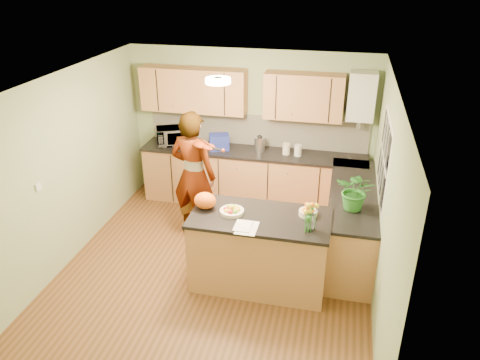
# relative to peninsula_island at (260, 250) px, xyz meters

# --- Properties ---
(floor) EXTENTS (4.50, 4.50, 0.00)m
(floor) POSITION_rel_peninsula_island_xyz_m (-0.61, 0.12, -0.48)
(floor) COLOR #543518
(floor) RESTS_ON ground
(ceiling) EXTENTS (4.00, 4.50, 0.02)m
(ceiling) POSITION_rel_peninsula_island_xyz_m (-0.61, 0.12, 2.02)
(ceiling) COLOR white
(ceiling) RESTS_ON wall_back
(wall_back) EXTENTS (4.00, 0.02, 2.50)m
(wall_back) POSITION_rel_peninsula_island_xyz_m (-0.61, 2.37, 0.77)
(wall_back) COLOR #8DA576
(wall_back) RESTS_ON floor
(wall_front) EXTENTS (4.00, 0.02, 2.50)m
(wall_front) POSITION_rel_peninsula_island_xyz_m (-0.61, -2.13, 0.77)
(wall_front) COLOR #8DA576
(wall_front) RESTS_ON floor
(wall_left) EXTENTS (0.02, 4.50, 2.50)m
(wall_left) POSITION_rel_peninsula_island_xyz_m (-2.61, 0.12, 0.77)
(wall_left) COLOR #8DA576
(wall_left) RESTS_ON floor
(wall_right) EXTENTS (0.02, 4.50, 2.50)m
(wall_right) POSITION_rel_peninsula_island_xyz_m (1.39, 0.12, 0.77)
(wall_right) COLOR #8DA576
(wall_right) RESTS_ON floor
(back_counter) EXTENTS (3.64, 0.62, 0.94)m
(back_counter) POSITION_rel_peninsula_island_xyz_m (-0.51, 2.07, -0.01)
(back_counter) COLOR #BB7F4B
(back_counter) RESTS_ON floor
(right_counter) EXTENTS (0.62, 2.24, 0.94)m
(right_counter) POSITION_rel_peninsula_island_xyz_m (1.09, 0.97, -0.01)
(right_counter) COLOR #BB7F4B
(right_counter) RESTS_ON floor
(splashback) EXTENTS (3.60, 0.02, 0.52)m
(splashback) POSITION_rel_peninsula_island_xyz_m (-0.51, 2.36, 0.72)
(splashback) COLOR silver
(splashback) RESTS_ON back_counter
(upper_cabinets) EXTENTS (3.20, 0.34, 0.70)m
(upper_cabinets) POSITION_rel_peninsula_island_xyz_m (-0.78, 2.20, 1.37)
(upper_cabinets) COLOR #BB7F4B
(upper_cabinets) RESTS_ON wall_back
(boiler) EXTENTS (0.40, 0.30, 0.86)m
(boiler) POSITION_rel_peninsula_island_xyz_m (1.09, 2.21, 1.41)
(boiler) COLOR silver
(boiler) RESTS_ON wall_back
(window_right) EXTENTS (0.01, 1.30, 1.05)m
(window_right) POSITION_rel_peninsula_island_xyz_m (1.38, 0.72, 1.07)
(window_right) COLOR silver
(window_right) RESTS_ON wall_right
(light_switch) EXTENTS (0.02, 0.09, 0.09)m
(light_switch) POSITION_rel_peninsula_island_xyz_m (-2.59, -0.48, 0.82)
(light_switch) COLOR silver
(light_switch) RESTS_ON wall_left
(ceiling_lamp) EXTENTS (0.30, 0.30, 0.07)m
(ceiling_lamp) POSITION_rel_peninsula_island_xyz_m (-0.61, 0.42, 1.98)
(ceiling_lamp) COLOR #FFEABF
(ceiling_lamp) RESTS_ON ceiling
(peninsula_island) EXTENTS (1.68, 0.86, 0.96)m
(peninsula_island) POSITION_rel_peninsula_island_xyz_m (0.00, 0.00, 0.00)
(peninsula_island) COLOR #BB7F4B
(peninsula_island) RESTS_ON floor
(fruit_dish) EXTENTS (0.29, 0.29, 0.10)m
(fruit_dish) POSITION_rel_peninsula_island_xyz_m (-0.35, 0.00, 0.52)
(fruit_dish) COLOR beige
(fruit_dish) RESTS_ON peninsula_island
(orange_bowl) EXTENTS (0.22, 0.22, 0.13)m
(orange_bowl) POSITION_rel_peninsula_island_xyz_m (0.55, 0.15, 0.53)
(orange_bowl) COLOR beige
(orange_bowl) RESTS_ON peninsula_island
(flower_vase) EXTENTS (0.24, 0.24, 0.44)m
(flower_vase) POSITION_rel_peninsula_island_xyz_m (0.60, -0.18, 0.77)
(flower_vase) COLOR silver
(flower_vase) RESTS_ON peninsula_island
(orange_bag) EXTENTS (0.28, 0.24, 0.21)m
(orange_bag) POSITION_rel_peninsula_island_xyz_m (-0.70, 0.05, 0.58)
(orange_bag) COLOR orange
(orange_bag) RESTS_ON peninsula_island
(papers) EXTENTS (0.24, 0.32, 0.01)m
(papers) POSITION_rel_peninsula_island_xyz_m (-0.10, -0.30, 0.49)
(papers) COLOR white
(papers) RESTS_ON peninsula_island
(violinist) EXTENTS (0.77, 0.59, 1.90)m
(violinist) POSITION_rel_peninsula_island_xyz_m (-1.15, 0.97, 0.47)
(violinist) COLOR tan
(violinist) RESTS_ON floor
(violin) EXTENTS (0.66, 0.58, 0.17)m
(violin) POSITION_rel_peninsula_island_xyz_m (-0.95, 0.75, 1.03)
(violin) COLOR #510A05
(violin) RESTS_ON violinist
(microwave) EXTENTS (0.61, 0.53, 0.29)m
(microwave) POSITION_rel_peninsula_island_xyz_m (-1.87, 2.09, 0.60)
(microwave) COLOR silver
(microwave) RESTS_ON back_counter
(blue_box) EXTENTS (0.37, 0.32, 0.25)m
(blue_box) POSITION_rel_peninsula_island_xyz_m (-1.06, 2.03, 0.58)
(blue_box) COLOR navy
(blue_box) RESTS_ON back_counter
(kettle) EXTENTS (0.17, 0.17, 0.31)m
(kettle) POSITION_rel_peninsula_island_xyz_m (-0.41, 2.11, 0.59)
(kettle) COLOR silver
(kettle) RESTS_ON back_counter
(jar_cream) EXTENTS (0.15, 0.15, 0.18)m
(jar_cream) POSITION_rel_peninsula_island_xyz_m (0.03, 2.07, 0.55)
(jar_cream) COLOR beige
(jar_cream) RESTS_ON back_counter
(jar_white) EXTENTS (0.13, 0.13, 0.18)m
(jar_white) POSITION_rel_peninsula_island_xyz_m (0.22, 2.04, 0.55)
(jar_white) COLOR silver
(jar_white) RESTS_ON back_counter
(potted_plant) EXTENTS (0.55, 0.51, 0.51)m
(potted_plant) POSITION_rel_peninsula_island_xyz_m (1.09, 0.47, 0.71)
(potted_plant) COLOR #2C7A28
(potted_plant) RESTS_ON right_counter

